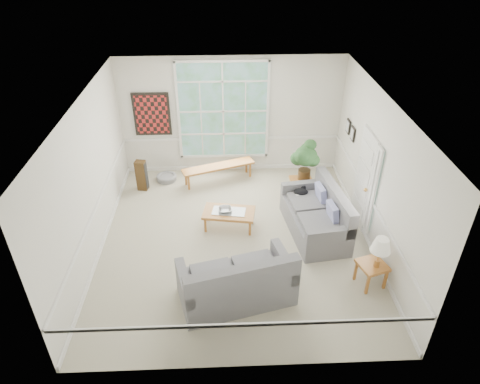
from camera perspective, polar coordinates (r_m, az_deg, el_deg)
name	(u,v)px	position (r m, az deg, el deg)	size (l,w,h in m)	color
floor	(236,240)	(8.99, -0.59, -6.37)	(5.50, 6.00, 0.01)	#ABA48D
ceiling	(235,103)	(7.47, -0.72, 11.81)	(5.50, 6.00, 0.02)	white
wall_back	(231,116)	(10.81, -1.17, 10.08)	(5.50, 0.02, 3.00)	silver
wall_front	(243,295)	(5.76, 0.35, -13.61)	(5.50, 0.02, 3.00)	silver
wall_left	(89,181)	(8.51, -19.49, 1.38)	(0.02, 6.00, 3.00)	silver
wall_right	(378,175)	(8.64, 17.91, 2.19)	(0.02, 6.00, 3.00)	silver
window_back	(223,111)	(10.71, -2.26, 10.71)	(2.30, 0.08, 2.40)	white
entry_door	(363,179)	(9.33, 16.12, 1.69)	(0.08, 0.90, 2.10)	white
door_sidelight	(373,191)	(8.78, 17.35, 0.12)	(0.08, 0.26, 1.90)	white
wall_art	(152,114)	(10.86, -11.67, 10.10)	(0.90, 0.06, 1.10)	maroon
wall_frame_near	(352,134)	(10.07, 14.75, 7.52)	(0.04, 0.26, 0.32)	black
wall_frame_far	(348,126)	(10.42, 14.18, 8.47)	(0.04, 0.26, 0.32)	black
loveseat_right	(315,212)	(9.03, 10.01, -2.61)	(0.99, 1.90, 1.03)	slate
loveseat_front	(236,275)	(7.44, -0.52, -11.01)	(1.93, 1.00, 1.05)	slate
coffee_table	(229,219)	(9.21, -1.48, -3.64)	(1.09, 0.59, 0.41)	#A86528
pewter_bowl	(225,209)	(9.09, -2.01, -2.33)	(0.34, 0.34, 0.08)	#99999D
window_bench	(219,173)	(10.84, -2.88, 2.52)	(1.85, 0.36, 0.43)	#A86528
end_table	(301,190)	(10.17, 8.12, 0.28)	(0.52, 0.52, 0.52)	#A86528
houseplant	(305,160)	(9.87, 8.71, 4.18)	(0.57, 0.57, 0.98)	#275026
side_table	(370,274)	(8.22, 17.01, -10.40)	(0.47, 0.47, 0.48)	#A86528
table_lamp	(379,253)	(7.85, 18.10, -7.72)	(0.35, 0.35, 0.61)	white
pet_bed	(167,178)	(11.07, -9.76, 1.91)	(0.51, 0.51, 0.15)	gray
floor_speaker	(142,175)	(10.66, -12.98, 2.17)	(0.24, 0.19, 0.78)	#3D2812
cat	(301,192)	(9.47, 8.11, 0.05)	(0.32, 0.23, 0.15)	black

